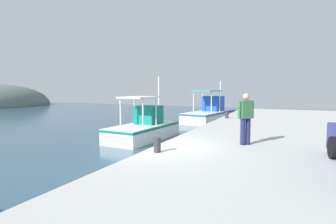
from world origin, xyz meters
TOP-DOWN VIEW (x-y plane):
  - quay_pier at (0.00, -5.00)m, footprint 36.00×10.00m
  - fishing_boat_third at (4.43, 2.98)m, footprint 4.66×2.24m
  - fishing_boat_fourth at (13.39, 1.86)m, footprint 6.36×3.08m
  - fisherman_standing at (1.29, -2.65)m, footprint 0.44×0.47m
  - mooring_bollard_nearest at (-0.84, -0.45)m, footprint 0.21×0.21m
  - mooring_bollard_second at (8.88, -0.45)m, footprint 0.21×0.21m

SIDE VIEW (x-z plane):
  - quay_pier at x=0.00m, z-range 0.00..0.80m
  - fishing_boat_third at x=4.43m, z-range -1.06..2.26m
  - fishing_boat_fourth at x=13.39m, z-range -0.98..2.31m
  - mooring_bollard_second at x=8.88m, z-range 0.80..1.17m
  - mooring_bollard_nearest at x=-0.84m, z-range 0.80..1.25m
  - fisherman_standing at x=1.29m, z-range 0.89..2.60m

